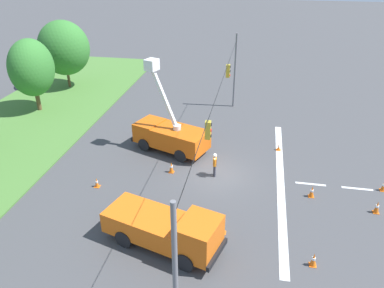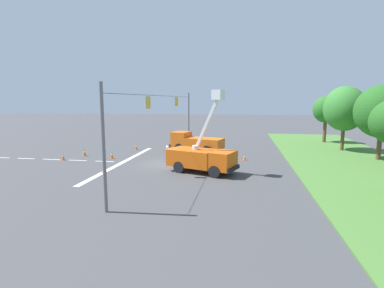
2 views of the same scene
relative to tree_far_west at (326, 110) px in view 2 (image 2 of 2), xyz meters
The scene contains 18 objects.
ground_plane 26.74m from the tree_far_west, 46.99° to the right, with size 200.00×200.00×0.00m, color #424244.
grass_verge 18.60m from the tree_far_west, ahead, with size 56.00×12.00×0.10m, color #477533.
lane_markings 31.22m from the tree_far_west, 54.44° to the right, with size 17.60×15.25×0.01m.
signal_gantry 26.29m from the tree_far_west, 47.05° to the right, with size 26.20×0.33×7.20m.
tree_far_west is the anchor object (origin of this frame).
tree_west 7.14m from the tree_far_west, ahead, with size 4.97×4.88×7.87m.
tree_centre 12.89m from the tree_far_west, ahead, with size 5.25×5.33×7.78m.
utility_truck_bucket_lift 26.04m from the tree_far_west, 35.98° to the right, with size 4.35×6.42×7.05m.
utility_truck_support_near 20.67m from the tree_far_west, 59.06° to the right, with size 4.05×6.82×2.31m.
road_worker 26.35m from the tree_far_west, 46.97° to the right, with size 0.65×0.28×1.77m.
traffic_cone_foreground_left 24.25m from the tree_far_west, 42.12° to the right, with size 0.36×0.36×0.83m.
traffic_cone_foreground_right 33.34m from the tree_far_west, 62.05° to the right, with size 0.36×0.36×0.81m.
traffic_cone_mid_left 23.98m from the tree_far_west, 59.41° to the right, with size 0.36×0.36×0.79m.
traffic_cone_mid_right 19.44m from the tree_far_west, 37.51° to the right, with size 0.36×0.36×0.69m.
traffic_cone_near_bucket 27.46m from the tree_far_west, 67.40° to the right, with size 0.36×0.36×0.79m.
traffic_cone_lane_edge_a 30.67m from the tree_far_west, 57.15° to the right, with size 0.36×0.36×0.81m.
traffic_cone_lane_edge_b 32.83m from the tree_far_west, 46.41° to the right, with size 0.36×0.36×0.58m.
traffic_cone_far_left 35.44m from the tree_far_west, 59.18° to the right, with size 0.36×0.36×0.75m.
Camera 2 is at (28.03, 7.44, 6.25)m, focal length 28.00 mm.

